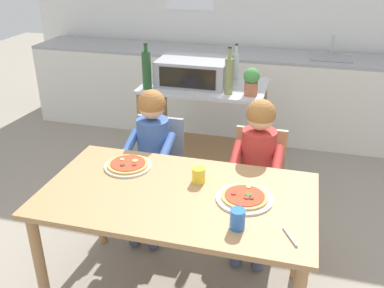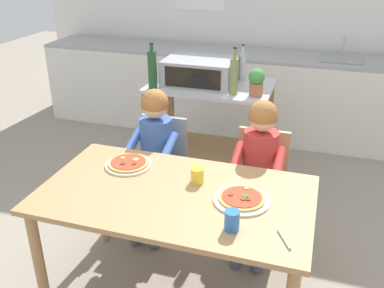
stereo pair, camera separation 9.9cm
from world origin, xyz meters
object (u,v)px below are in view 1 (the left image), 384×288
object	(u,v)px
pizza_plate_white	(245,198)
serving_spoon	(290,237)
potted_herb_plant	(251,81)
bottle_squat_spirits	(229,75)
toaster_oven	(194,71)
dining_table	(178,208)
child_in_red_shirt	(257,163)
bottle_dark_olive_oil	(147,70)
bottle_tall_green_wine	(236,66)
child_in_blue_striped_shirt	(151,148)
drinking_cup_blue	(238,219)
drinking_cup_yellow	(199,175)
kitchen_island_cart	(204,119)
pizza_plate_cream	(128,165)
dining_chair_right	(257,180)
dining_chair_left	(157,165)

from	to	relation	value
pizza_plate_white	serving_spoon	bearing A→B (deg)	-46.48
potted_herb_plant	serving_spoon	xyz separation A→B (m)	(0.39, -1.43, -0.28)
bottle_squat_spirits	toaster_oven	bearing A→B (deg)	150.73
dining_table	child_in_red_shirt	size ratio (longest dim) A/B	1.38
dining_table	pizza_plate_white	world-z (taller)	pizza_plate_white
child_in_red_shirt	toaster_oven	bearing A→B (deg)	128.16
dining_table	bottle_squat_spirits	bearing A→B (deg)	87.68
bottle_squat_spirits	bottle_dark_olive_oil	size ratio (longest dim) A/B	1.01
bottle_tall_green_wine	child_in_red_shirt	bearing A→B (deg)	-72.18
bottle_dark_olive_oil	bottle_tall_green_wine	bearing A→B (deg)	33.93
child_in_blue_striped_shirt	dining_table	bearing A→B (deg)	-57.76
toaster_oven	bottle_squat_spirits	distance (m)	0.36
dining_table	drinking_cup_blue	xyz separation A→B (m)	(0.36, -0.23, 0.15)
bottle_dark_olive_oil	potted_herb_plant	world-z (taller)	bottle_dark_olive_oil
drinking_cup_yellow	drinking_cup_blue	xyz separation A→B (m)	(0.28, -0.37, 0.01)
bottle_dark_olive_oil	serving_spoon	distance (m)	1.84
pizza_plate_white	bottle_dark_olive_oil	bearing A→B (deg)	130.15
toaster_oven	bottle_dark_olive_oil	world-z (taller)	bottle_dark_olive_oil
kitchen_island_cart	toaster_oven	size ratio (longest dim) A/B	1.78
bottle_squat_spirits	dining_table	distance (m)	1.25
drinking_cup_yellow	child_in_blue_striped_shirt	bearing A→B (deg)	135.33
toaster_oven	potted_herb_plant	size ratio (longest dim) A/B	2.66
potted_herb_plant	pizza_plate_cream	bearing A→B (deg)	-120.53
dining_table	child_in_red_shirt	world-z (taller)	child_in_red_shirt
kitchen_island_cart	drinking_cup_yellow	distance (m)	1.26
drinking_cup_blue	dining_chair_right	bearing A→B (deg)	90.21
child_in_red_shirt	pizza_plate_white	world-z (taller)	child_in_red_shirt
toaster_oven	pizza_plate_cream	size ratio (longest dim) A/B	1.97
toaster_oven	child_in_red_shirt	world-z (taller)	toaster_oven
bottle_dark_olive_oil	pizza_plate_white	xyz separation A→B (m)	(0.94, -1.12, -0.31)
drinking_cup_blue	dining_chair_left	bearing A→B (deg)	128.07
dining_table	serving_spoon	xyz separation A→B (m)	(0.60, -0.24, 0.10)
serving_spoon	dining_table	bearing A→B (deg)	158.57
drinking_cup_blue	potted_herb_plant	bearing A→B (deg)	95.81
pizza_plate_white	toaster_oven	bearing A→B (deg)	115.11
child_in_blue_striped_shirt	bottle_dark_olive_oil	bearing A→B (deg)	111.36
pizza_plate_cream	serving_spoon	distance (m)	1.06
dining_chair_left	pizza_plate_cream	size ratio (longest dim) A/B	2.89
bottle_squat_spirits	dining_chair_left	distance (m)	0.85
dining_table	child_in_blue_striped_shirt	size ratio (longest dim) A/B	1.39
kitchen_island_cart	bottle_squat_spirits	size ratio (longest dim) A/B	2.76
child_in_blue_striped_shirt	drinking_cup_yellow	world-z (taller)	child_in_blue_striped_shirt
bottle_dark_olive_oil	child_in_red_shirt	distance (m)	1.17
dining_table	drinking_cup_blue	size ratio (longest dim) A/B	14.68
toaster_oven	dining_chair_left	size ratio (longest dim) A/B	0.68
child_in_red_shirt	drinking_cup_blue	size ratio (longest dim) A/B	10.64
bottle_squat_spirits	dining_chair_right	distance (m)	0.82
bottle_tall_green_wine	dining_table	size ratio (longest dim) A/B	0.20
dining_chair_right	pizza_plate_cream	xyz separation A→B (m)	(-0.72, -0.48, 0.26)
toaster_oven	drinking_cup_blue	distance (m)	1.72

